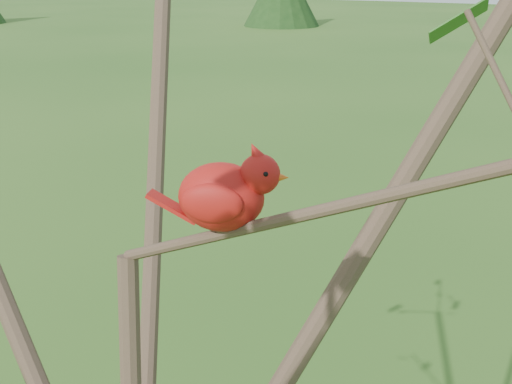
% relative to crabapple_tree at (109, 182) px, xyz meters
% --- Properties ---
extents(crabapple_tree, '(2.35, 2.05, 2.95)m').
position_rel_crabapple_tree_xyz_m(crabapple_tree, '(0.00, 0.00, 0.00)').
color(crabapple_tree, '#3B2920').
rests_on(crabapple_tree, ground).
extents(cardinal, '(0.20, 0.13, 0.14)m').
position_rel_crabapple_tree_xyz_m(cardinal, '(0.12, 0.11, -0.03)').
color(cardinal, red).
rests_on(cardinal, ground).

